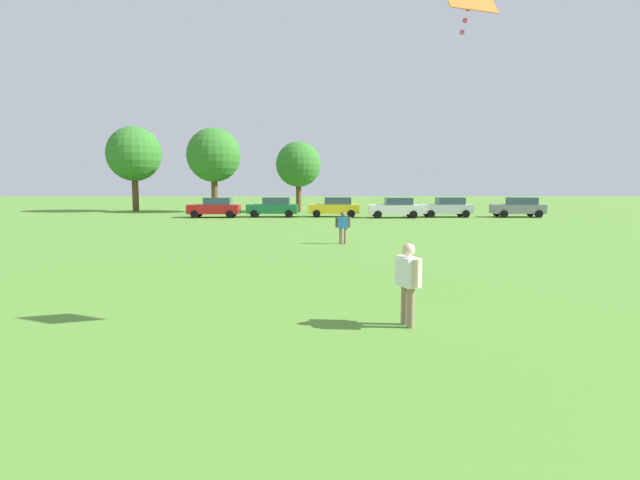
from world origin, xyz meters
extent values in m
plane|color=#568C33|center=(0.00, 30.00, 0.00)|extent=(160.00, 160.00, 0.00)
cylinder|color=#8C7259|center=(2.82, 12.11, 0.43)|extent=(0.16, 0.16, 0.86)
cylinder|color=#8C7259|center=(2.90, 11.86, 0.43)|extent=(0.16, 0.16, 0.86)
cube|color=white|center=(2.86, 11.98, 1.16)|extent=(0.49, 0.65, 0.61)
cylinder|color=beige|center=(2.75, 12.32, 1.18)|extent=(0.13, 0.13, 0.57)
cylinder|color=beige|center=(2.98, 11.65, 1.18)|extent=(0.13, 0.13, 0.57)
sphere|color=beige|center=(2.86, 11.98, 1.62)|extent=(0.27, 0.27, 0.27)
cylinder|color=#8C7259|center=(2.11, 26.79, 0.39)|extent=(0.14, 0.14, 0.77)
cylinder|color=#8C7259|center=(2.34, 26.78, 0.39)|extent=(0.14, 0.14, 0.77)
cube|color=#337FCC|center=(2.22, 26.78, 1.04)|extent=(0.53, 0.32, 0.55)
cylinder|color=brown|center=(1.90, 26.81, 1.06)|extent=(0.11, 0.11, 0.51)
cylinder|color=brown|center=(2.54, 26.76, 1.06)|extent=(0.11, 0.11, 0.51)
sphere|color=brown|center=(2.22, 26.78, 1.46)|extent=(0.24, 0.24, 0.24)
sphere|color=#F24C8C|center=(3.91, 11.86, 6.39)|extent=(0.10, 0.10, 0.10)
sphere|color=#F24C8C|center=(3.86, 11.86, 6.17)|extent=(0.10, 0.10, 0.10)
sphere|color=#F24C8C|center=(3.81, 11.86, 5.95)|extent=(0.10, 0.10, 0.10)
cube|color=red|center=(-7.73, 45.90, 0.70)|extent=(4.30, 1.80, 0.76)
cube|color=#334756|center=(-7.39, 45.90, 1.38)|extent=(2.24, 1.58, 0.60)
cylinder|color=black|center=(-9.19, 45.00, 0.32)|extent=(0.64, 0.22, 0.64)
cylinder|color=black|center=(-9.19, 46.80, 0.32)|extent=(0.64, 0.22, 0.64)
cylinder|color=black|center=(-6.27, 45.00, 0.32)|extent=(0.64, 0.22, 0.64)
cylinder|color=black|center=(-6.27, 46.80, 0.32)|extent=(0.64, 0.22, 0.64)
cube|color=#196B38|center=(-2.86, 46.46, 0.70)|extent=(4.30, 1.80, 0.76)
cube|color=#334756|center=(-2.52, 46.46, 1.38)|extent=(2.24, 1.58, 0.60)
cylinder|color=black|center=(-4.32, 45.56, 0.32)|extent=(0.64, 0.22, 0.64)
cylinder|color=black|center=(-4.32, 47.36, 0.32)|extent=(0.64, 0.22, 0.64)
cylinder|color=black|center=(-1.40, 45.56, 0.32)|extent=(0.64, 0.22, 0.64)
cylinder|color=black|center=(-1.40, 47.36, 0.32)|extent=(0.64, 0.22, 0.64)
cube|color=yellow|center=(2.38, 46.63, 0.70)|extent=(4.30, 1.80, 0.76)
cube|color=#334756|center=(2.73, 46.63, 1.38)|extent=(2.24, 1.58, 0.60)
cylinder|color=black|center=(0.92, 45.73, 0.32)|extent=(0.64, 0.22, 0.64)
cylinder|color=black|center=(0.92, 47.53, 0.32)|extent=(0.64, 0.22, 0.64)
cylinder|color=black|center=(3.85, 45.73, 0.32)|extent=(0.64, 0.22, 0.64)
cylinder|color=black|center=(3.85, 47.53, 0.32)|extent=(0.64, 0.22, 0.64)
cube|color=white|center=(7.42, 45.44, 0.70)|extent=(4.30, 1.80, 0.76)
cube|color=#334756|center=(7.76, 45.44, 1.38)|extent=(2.24, 1.58, 0.60)
cylinder|color=black|center=(5.96, 44.54, 0.32)|extent=(0.64, 0.22, 0.64)
cylinder|color=black|center=(5.96, 46.34, 0.32)|extent=(0.64, 0.22, 0.64)
cylinder|color=black|center=(8.88, 44.54, 0.32)|extent=(0.64, 0.22, 0.64)
cylinder|color=black|center=(8.88, 46.34, 0.32)|extent=(0.64, 0.22, 0.64)
cube|color=silver|center=(11.95, 46.23, 0.70)|extent=(4.30, 1.80, 0.76)
cube|color=#334756|center=(12.29, 46.23, 1.38)|extent=(2.24, 1.58, 0.60)
cylinder|color=black|center=(10.49, 45.33, 0.32)|extent=(0.64, 0.22, 0.64)
cylinder|color=black|center=(10.49, 47.13, 0.32)|extent=(0.64, 0.22, 0.64)
cylinder|color=black|center=(13.41, 45.33, 0.32)|extent=(0.64, 0.22, 0.64)
cylinder|color=black|center=(13.41, 47.13, 0.32)|extent=(0.64, 0.22, 0.64)
cube|color=slate|center=(18.05, 46.20, 0.70)|extent=(4.30, 1.80, 0.76)
cube|color=#334756|center=(18.40, 46.20, 1.38)|extent=(2.24, 1.58, 0.60)
cylinder|color=black|center=(16.59, 45.30, 0.32)|extent=(0.64, 0.22, 0.64)
cylinder|color=black|center=(16.59, 47.10, 0.32)|extent=(0.64, 0.22, 0.64)
cylinder|color=black|center=(19.52, 45.30, 0.32)|extent=(0.64, 0.22, 0.64)
cylinder|color=black|center=(19.52, 47.10, 0.32)|extent=(0.64, 0.22, 0.64)
cylinder|color=brown|center=(-17.42, 55.07, 1.73)|extent=(0.64, 0.64, 3.46)
sphere|color=#337528|center=(-17.42, 55.07, 5.79)|extent=(5.47, 5.47, 5.47)
cylinder|color=brown|center=(-9.18, 53.85, 1.68)|extent=(0.62, 0.62, 3.36)
sphere|color=#337528|center=(-9.18, 53.85, 5.61)|extent=(5.30, 5.30, 5.30)
cylinder|color=brown|center=(-0.86, 53.88, 1.41)|extent=(0.52, 0.52, 2.82)
sphere|color=#337528|center=(-0.86, 53.88, 4.71)|extent=(4.45, 4.45, 4.45)
camera|label=1|loc=(0.96, 1.05, 3.04)|focal=29.84mm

